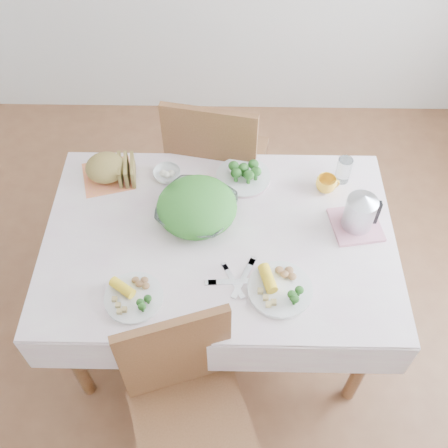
{
  "coord_description": "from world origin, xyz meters",
  "views": [
    {
      "loc": [
        0.04,
        -1.35,
        2.55
      ],
      "look_at": [
        0.02,
        0.02,
        0.82
      ],
      "focal_mm": 42.0,
      "sensor_mm": 36.0,
      "label": 1
    }
  ],
  "objects_px": {
    "dining_table": "(220,284)",
    "electric_kettle": "(361,208)",
    "dinner_plate_right": "(280,290)",
    "dinner_plate_left": "(134,298)",
    "chair_near": "(193,429)",
    "chair_far": "(219,169)",
    "salad_bowl": "(197,210)",
    "yellow_mug": "(326,184)"
  },
  "relations": [
    {
      "from": "dinner_plate_right",
      "to": "salad_bowl",
      "type": "bearing_deg",
      "value": 132.47
    },
    {
      "from": "chair_near",
      "to": "dinner_plate_right",
      "type": "height_order",
      "value": "chair_near"
    },
    {
      "from": "salad_bowl",
      "to": "dinner_plate_right",
      "type": "height_order",
      "value": "salad_bowl"
    },
    {
      "from": "dinner_plate_right",
      "to": "electric_kettle",
      "type": "relative_size",
      "value": 1.42
    },
    {
      "from": "dinner_plate_right",
      "to": "dining_table",
      "type": "bearing_deg",
      "value": 132.5
    },
    {
      "from": "dining_table",
      "to": "chair_near",
      "type": "distance_m",
      "value": 0.73
    },
    {
      "from": "chair_near",
      "to": "chair_far",
      "type": "relative_size",
      "value": 0.93
    },
    {
      "from": "dinner_plate_right",
      "to": "electric_kettle",
      "type": "xyz_separation_m",
      "value": [
        0.34,
        0.33,
        0.11
      ]
    },
    {
      "from": "salad_bowl",
      "to": "dinner_plate_left",
      "type": "xyz_separation_m",
      "value": [
        -0.23,
        -0.42,
        -0.03
      ]
    },
    {
      "from": "yellow_mug",
      "to": "electric_kettle",
      "type": "bearing_deg",
      "value": -62.07
    },
    {
      "from": "dinner_plate_left",
      "to": "yellow_mug",
      "type": "relative_size",
      "value": 2.46
    },
    {
      "from": "chair_near",
      "to": "chair_far",
      "type": "height_order",
      "value": "chair_far"
    },
    {
      "from": "dining_table",
      "to": "dinner_plate_left",
      "type": "relative_size",
      "value": 6.04
    },
    {
      "from": "chair_far",
      "to": "salad_bowl",
      "type": "distance_m",
      "value": 0.68
    },
    {
      "from": "chair_near",
      "to": "dinner_plate_left",
      "type": "distance_m",
      "value": 0.56
    },
    {
      "from": "dinner_plate_right",
      "to": "dinner_plate_left",
      "type": "bearing_deg",
      "value": -175.3
    },
    {
      "from": "chair_far",
      "to": "dinner_plate_right",
      "type": "distance_m",
      "value": 1.04
    },
    {
      "from": "chair_far",
      "to": "electric_kettle",
      "type": "xyz_separation_m",
      "value": [
        0.61,
        -0.63,
        0.42
      ]
    },
    {
      "from": "salad_bowl",
      "to": "dinner_plate_left",
      "type": "bearing_deg",
      "value": -118.17
    },
    {
      "from": "dinner_plate_right",
      "to": "chair_far",
      "type": "bearing_deg",
      "value": 105.34
    },
    {
      "from": "dining_table",
      "to": "yellow_mug",
      "type": "distance_m",
      "value": 0.7
    },
    {
      "from": "chair_far",
      "to": "salad_bowl",
      "type": "height_order",
      "value": "chair_far"
    },
    {
      "from": "dining_table",
      "to": "electric_kettle",
      "type": "relative_size",
      "value": 7.65
    },
    {
      "from": "dining_table",
      "to": "salad_bowl",
      "type": "height_order",
      "value": "salad_bowl"
    },
    {
      "from": "dinner_plate_left",
      "to": "dinner_plate_right",
      "type": "xyz_separation_m",
      "value": [
        0.57,
        0.05,
        0.0
      ]
    },
    {
      "from": "dinner_plate_left",
      "to": "chair_near",
      "type": "bearing_deg",
      "value": -59.17
    },
    {
      "from": "dinner_plate_left",
      "to": "dinner_plate_right",
      "type": "distance_m",
      "value": 0.57
    },
    {
      "from": "chair_far",
      "to": "dinner_plate_right",
      "type": "bearing_deg",
      "value": 115.99
    },
    {
      "from": "chair_near",
      "to": "chair_far",
      "type": "xyz_separation_m",
      "value": [
        0.07,
        1.41,
        -0.0
      ]
    },
    {
      "from": "dinner_plate_right",
      "to": "electric_kettle",
      "type": "distance_m",
      "value": 0.49
    },
    {
      "from": "electric_kettle",
      "to": "dinner_plate_right",
      "type": "bearing_deg",
      "value": -122.48
    },
    {
      "from": "dinner_plate_left",
      "to": "dining_table",
      "type": "bearing_deg",
      "value": 44.06
    },
    {
      "from": "chair_near",
      "to": "electric_kettle",
      "type": "xyz_separation_m",
      "value": [
        0.68,
        0.78,
        0.42
      ]
    },
    {
      "from": "dinner_plate_right",
      "to": "yellow_mug",
      "type": "xyz_separation_m",
      "value": [
        0.23,
        0.54,
        0.03
      ]
    },
    {
      "from": "salad_bowl",
      "to": "electric_kettle",
      "type": "bearing_deg",
      "value": -3.59
    },
    {
      "from": "salad_bowl",
      "to": "chair_far",
      "type": "bearing_deg",
      "value": 82.06
    },
    {
      "from": "salad_bowl",
      "to": "dinner_plate_right",
      "type": "xyz_separation_m",
      "value": [
        0.34,
        -0.38,
        -0.03
      ]
    },
    {
      "from": "dining_table",
      "to": "chair_near",
      "type": "bearing_deg",
      "value": -96.87
    },
    {
      "from": "chair_near",
      "to": "yellow_mug",
      "type": "xyz_separation_m",
      "value": [
        0.56,
        0.99,
        0.33
      ]
    },
    {
      "from": "dinner_plate_right",
      "to": "yellow_mug",
      "type": "height_order",
      "value": "yellow_mug"
    },
    {
      "from": "dining_table",
      "to": "dinner_plate_right",
      "type": "distance_m",
      "value": 0.54
    },
    {
      "from": "dinner_plate_right",
      "to": "chair_near",
      "type": "bearing_deg",
      "value": -126.55
    }
  ]
}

